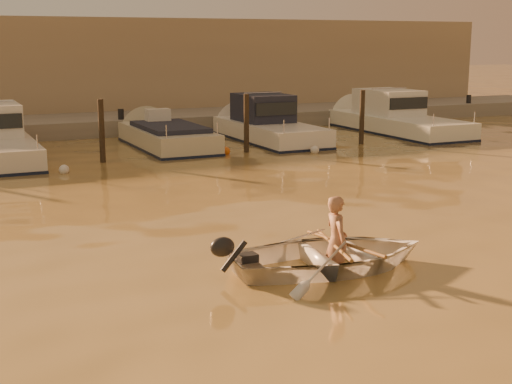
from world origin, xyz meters
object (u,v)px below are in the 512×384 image
waterfront_building (41,70)px  moored_boat_4 (270,125)px  moored_boat_5 (398,118)px  person (336,241)px  moored_boat_3 (168,141)px  dinghy (331,255)px

waterfront_building → moored_boat_4: bearing=-58.4°
moored_boat_5 → moored_boat_4: bearing=180.0°
person → moored_boat_3: size_ratio=0.25×
dinghy → moored_boat_4: bearing=-16.4°
moored_boat_4 → moored_boat_3: bearing=180.0°
dinghy → moored_boat_4: 15.73m
dinghy → moored_boat_4: size_ratio=0.50×
person → moored_boat_5: bearing=-33.3°
moored_boat_4 → moored_boat_5: bearing=0.0°
dinghy → waterfront_building: (-0.82, 25.56, 2.16)m
person → moored_boat_3: 14.67m
moored_boat_3 → moored_boat_5: size_ratio=0.78×
moored_boat_5 → person: bearing=-129.1°
person → moored_boat_5: moored_boat_5 is taller
dinghy → moored_boat_5: 18.82m
moored_boat_5 → dinghy: bearing=-129.3°
moored_boat_4 → waterfront_building: 13.03m
dinghy → moored_boat_5: bearing=-33.5°
waterfront_building → dinghy: bearing=-88.2°
moored_boat_4 → person: bearing=-111.9°
dinghy → moored_boat_3: size_ratio=0.55×
moored_boat_4 → moored_boat_5: 5.98m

